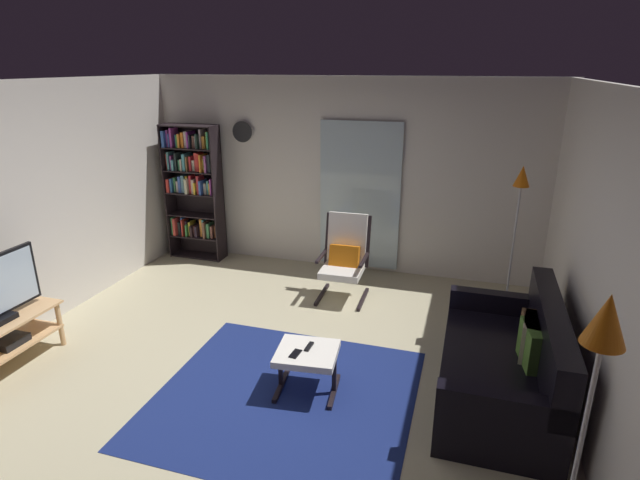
# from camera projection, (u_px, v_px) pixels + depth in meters

# --- Properties ---
(ground_plane) EXTENTS (7.02, 7.02, 0.00)m
(ground_plane) POSITION_uv_depth(u_px,v_px,m) (260.00, 377.00, 4.69)
(ground_plane) COLOR #BDB38F
(wall_back) EXTENTS (5.60, 0.06, 2.60)m
(wall_back) POSITION_uv_depth(u_px,v_px,m) (341.00, 176.00, 6.88)
(wall_back) COLOR silver
(wall_back) RESTS_ON ground
(wall_left) EXTENTS (0.06, 6.00, 2.60)m
(wall_left) POSITION_uv_depth(u_px,v_px,m) (3.00, 218.00, 5.01)
(wall_left) COLOR silver
(wall_left) RESTS_ON ground
(wall_right) EXTENTS (0.06, 6.00, 2.60)m
(wall_right) POSITION_uv_depth(u_px,v_px,m) (611.00, 284.00, 3.52)
(wall_right) COLOR silver
(wall_right) RESTS_ON ground
(glass_door_panel) EXTENTS (1.10, 0.01, 2.00)m
(glass_door_panel) POSITION_uv_depth(u_px,v_px,m) (359.00, 196.00, 6.83)
(glass_door_panel) COLOR silver
(area_rug) EXTENTS (2.20, 2.09, 0.01)m
(area_rug) POSITION_uv_depth(u_px,v_px,m) (285.00, 396.00, 4.42)
(area_rug) COLOR navy
(area_rug) RESTS_ON ground
(tv_stand) EXTENTS (0.45, 1.15, 0.49)m
(tv_stand) POSITION_uv_depth(u_px,v_px,m) (1.00, 339.00, 4.71)
(tv_stand) COLOR tan
(tv_stand) RESTS_ON ground
(bookshelf_near_tv) EXTENTS (0.80, 0.30, 1.95)m
(bookshelf_near_tv) POSITION_uv_depth(u_px,v_px,m) (193.00, 185.00, 7.30)
(bookshelf_near_tv) COLOR black
(bookshelf_near_tv) RESTS_ON ground
(leather_sofa) EXTENTS (0.92, 1.83, 0.89)m
(leather_sofa) POSITION_uv_depth(u_px,v_px,m) (507.00, 365.00, 4.31)
(leather_sofa) COLOR black
(leather_sofa) RESTS_ON ground
(lounge_armchair) EXTENTS (0.58, 0.66, 1.02)m
(lounge_armchair) POSITION_uv_depth(u_px,v_px,m) (345.00, 255.00, 6.18)
(lounge_armchair) COLOR black
(lounge_armchair) RESTS_ON ground
(ottoman) EXTENTS (0.57, 0.53, 0.41)m
(ottoman) POSITION_uv_depth(u_px,v_px,m) (307.00, 357.00, 4.39)
(ottoman) COLOR white
(ottoman) RESTS_ON ground
(tv_remote) EXTENTS (0.05, 0.15, 0.02)m
(tv_remote) POSITION_uv_depth(u_px,v_px,m) (309.00, 346.00, 4.41)
(tv_remote) COLOR black
(tv_remote) RESTS_ON ottoman
(cell_phone) EXTENTS (0.08, 0.15, 0.01)m
(cell_phone) POSITION_uv_depth(u_px,v_px,m) (295.00, 354.00, 4.30)
(cell_phone) COLOR black
(cell_phone) RESTS_ON ottoman
(floor_lamp_by_sofa) EXTENTS (0.22, 0.22, 1.81)m
(floor_lamp_by_sofa) POSITION_uv_depth(u_px,v_px,m) (598.00, 363.00, 2.29)
(floor_lamp_by_sofa) COLOR #A5A5AD
(floor_lamp_by_sofa) RESTS_ON ground
(floor_lamp_by_shelf) EXTENTS (0.22, 0.22, 1.72)m
(floor_lamp_by_shelf) POSITION_uv_depth(u_px,v_px,m) (519.00, 201.00, 5.48)
(floor_lamp_by_shelf) COLOR #A5A5AD
(floor_lamp_by_shelf) RESTS_ON ground
(wall_clock) EXTENTS (0.29, 0.03, 0.29)m
(wall_clock) POSITION_uv_depth(u_px,v_px,m) (242.00, 132.00, 7.02)
(wall_clock) COLOR silver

